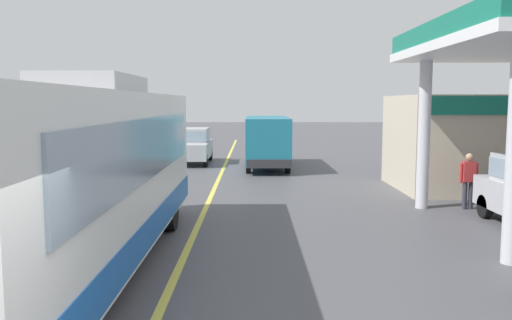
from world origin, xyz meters
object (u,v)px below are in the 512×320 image
Objects in this scene: coach_bus_main at (79,182)px; minibus_opposing_lane at (267,137)px; pedestrian_by_shop at (469,178)px; car_trailing_behind_bus at (193,144)px.

coach_bus_main is 1.80× the size of minibus_opposing_lane.
minibus_opposing_lane is (3.83, 15.75, -0.25)m from coach_bus_main.
car_trailing_behind_bus reaches higher than pedestrian_by_shop.
pedestrian_by_shop is (5.69, -9.92, -0.54)m from minibus_opposing_lane.
pedestrian_by_shop is at bearing -51.19° from car_trailing_behind_bus.
pedestrian_by_shop is (9.52, 5.83, -0.79)m from coach_bus_main.
pedestrian_by_shop is at bearing -60.16° from minibus_opposing_lane.
minibus_opposing_lane is at bearing 76.33° from coach_bus_main.
coach_bus_main is 16.22m from minibus_opposing_lane.
minibus_opposing_lane is 3.69× the size of pedestrian_by_shop.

